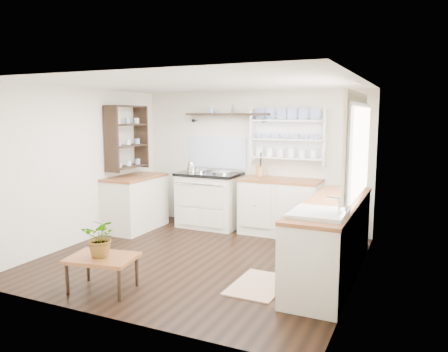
{
  "coord_description": "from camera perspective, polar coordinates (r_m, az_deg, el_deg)",
  "views": [
    {
      "loc": [
        2.63,
        -5.01,
        1.92
      ],
      "look_at": [
        0.23,
        0.25,
        1.1
      ],
      "focal_mm": 35.0,
      "sensor_mm": 36.0,
      "label": 1
    }
  ],
  "objects": [
    {
      "name": "floor",
      "position": [
        5.97,
        -3.04,
        -10.69
      ],
      "size": [
        4.0,
        3.8,
        0.01
      ],
      "primitive_type": "cube",
      "color": "black",
      "rests_on": "ground"
    },
    {
      "name": "wall_back",
      "position": [
        7.43,
        3.7,
        2.11
      ],
      "size": [
        4.0,
        0.02,
        2.3
      ],
      "primitive_type": "cube",
      "color": "silver",
      "rests_on": "ground"
    },
    {
      "name": "wall_right",
      "position": [
        5.1,
        17.19,
        -0.97
      ],
      "size": [
        0.02,
        3.8,
        2.3
      ],
      "primitive_type": "cube",
      "color": "silver",
      "rests_on": "ground"
    },
    {
      "name": "wall_left",
      "position": [
        6.86,
        -18.08,
        1.23
      ],
      "size": [
        0.02,
        3.8,
        2.3
      ],
      "primitive_type": "cube",
      "color": "silver",
      "rests_on": "ground"
    },
    {
      "name": "ceiling",
      "position": [
        5.67,
        -3.21,
        11.91
      ],
      "size": [
        4.0,
        3.8,
        0.01
      ],
      "primitive_type": "cube",
      "color": "white",
      "rests_on": "wall_back"
    },
    {
      "name": "window",
      "position": [
        5.21,
        17.03,
        3.81
      ],
      "size": [
        0.08,
        1.55,
        1.22
      ],
      "color": "white",
      "rests_on": "wall_right"
    },
    {
      "name": "aga_cooker",
      "position": [
        7.49,
        -1.91,
        -3.03
      ],
      "size": [
        1.05,
        0.73,
        0.97
      ],
      "color": "#F0E5D0",
      "rests_on": "floor"
    },
    {
      "name": "back_cabinets",
      "position": [
        7.06,
        7.34,
        -3.92
      ],
      "size": [
        1.27,
        0.63,
        0.9
      ],
      "color": "beige",
      "rests_on": "floor"
    },
    {
      "name": "right_cabinets",
      "position": [
        5.39,
        13.83,
        -7.88
      ],
      "size": [
        0.62,
        2.43,
        0.9
      ],
      "color": "beige",
      "rests_on": "floor"
    },
    {
      "name": "belfast_sink",
      "position": [
        4.59,
        12.2,
        -6.22
      ],
      "size": [
        0.55,
        0.6,
        0.45
      ],
      "color": "white",
      "rests_on": "right_cabinets"
    },
    {
      "name": "left_cabinets",
      "position": [
        7.47,
        -11.47,
        -3.36
      ],
      "size": [
        0.62,
        1.13,
        0.9
      ],
      "color": "beige",
      "rests_on": "floor"
    },
    {
      "name": "plate_rack",
      "position": [
        7.16,
        8.51,
        5.07
      ],
      "size": [
        1.2,
        0.22,
        0.9
      ],
      "color": "white",
      "rests_on": "wall_back"
    },
    {
      "name": "high_shelf",
      "position": [
        7.43,
        0.5,
        7.99
      ],
      "size": [
        1.5,
        0.29,
        0.16
      ],
      "color": "black",
      "rests_on": "wall_back"
    },
    {
      "name": "left_shelving",
      "position": [
        7.42,
        -12.58,
        5.02
      ],
      "size": [
        0.28,
        0.8,
        1.05
      ],
      "primitive_type": "cube",
      "color": "black",
      "rests_on": "wall_left"
    },
    {
      "name": "kettle",
      "position": [
        7.43,
        -4.28,
        1.18
      ],
      "size": [
        0.17,
        0.17,
        0.2
      ],
      "primitive_type": null,
      "color": "silver",
      "rests_on": "aga_cooker"
    },
    {
      "name": "utensil_crock",
      "position": [
        7.17,
        4.71,
        0.61
      ],
      "size": [
        0.14,
        0.14,
        0.16
      ],
      "primitive_type": "cylinder",
      "color": "#AC6C3F",
      "rests_on": "back_cabinets"
    },
    {
      "name": "center_table",
      "position": [
        5.02,
        -15.61,
        -10.57
      ],
      "size": [
        0.79,
        0.62,
        0.39
      ],
      "rotation": [
        0.0,
        0.0,
        0.17
      ],
      "color": "brown",
      "rests_on": "floor"
    },
    {
      "name": "potted_plant",
      "position": [
        4.94,
        -15.73,
        -7.73
      ],
      "size": [
        0.48,
        0.45,
        0.43
      ],
      "primitive_type": "imported",
      "rotation": [
        0.0,
        0.0,
        0.37
      ],
      "color": "#3F7233",
      "rests_on": "center_table"
    },
    {
      "name": "floor_rug",
      "position": [
        5.09,
        4.54,
        -14.0
      ],
      "size": [
        0.57,
        0.86,
        0.02
      ],
      "primitive_type": "cube",
      "rotation": [
        0.0,
        0.0,
        -0.02
      ],
      "color": "#946C56",
      "rests_on": "floor"
    }
  ]
}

